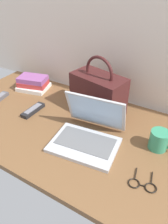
# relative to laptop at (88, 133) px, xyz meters

# --- Properties ---
(desk) EXTENTS (1.60, 0.76, 0.03)m
(desk) POSITION_rel_laptop_xyz_m (-0.11, 0.05, -0.06)
(desk) COLOR brown
(desk) RESTS_ON ground
(laptop) EXTENTS (0.34, 0.32, 0.21)m
(laptop) POSITION_rel_laptop_xyz_m (0.00, 0.00, 0.00)
(laptop) COLOR #B2B5BA
(laptop) RESTS_ON desk
(coffee_mug) EXTENTS (0.12, 0.09, 0.09)m
(coffee_mug) POSITION_rel_laptop_xyz_m (0.31, 0.12, 0.00)
(coffee_mug) COLOR #338C66
(coffee_mug) RESTS_ON desk
(remote_control_near) EXTENTS (0.05, 0.16, 0.02)m
(remote_control_near) POSITION_rel_laptop_xyz_m (-0.40, 0.04, -0.03)
(remote_control_near) COLOR black
(remote_control_near) RESTS_ON desk
(eyeglasses) EXTENTS (0.12, 0.12, 0.01)m
(eyeglasses) POSITION_rel_laptop_xyz_m (0.31, -0.12, -0.04)
(eyeglasses) COLOR black
(eyeglasses) RESTS_ON desk
(handbag) EXTENTS (0.33, 0.22, 0.33)m
(handbag) POSITION_rel_laptop_xyz_m (-0.08, 0.26, 0.07)
(handbag) COLOR #3F1919
(handbag) RESTS_ON desk
(book_stack) EXTENTS (0.23, 0.20, 0.09)m
(book_stack) POSITION_rel_laptop_xyz_m (-0.59, 0.27, -0.00)
(book_stack) COLOR silver
(book_stack) RESTS_ON desk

